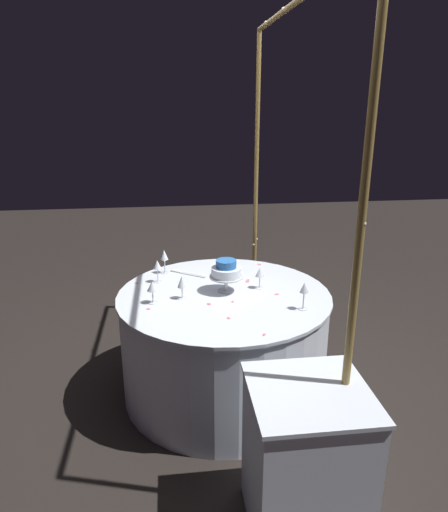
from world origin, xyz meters
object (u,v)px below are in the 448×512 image
(tiered_cake, at_px, (226,271))
(wine_glass_2, at_px, (304,290))
(decorative_arch, at_px, (291,159))
(cake_knife, at_px, (186,273))
(wine_glass_5, at_px, (157,266))
(main_table, at_px, (224,343))
(wine_glass_4, at_px, (182,283))
(side_table, at_px, (305,461))
(wine_glass_3, at_px, (152,287))
(wine_glass_0, at_px, (164,256))
(wine_glass_1, at_px, (260,273))

(tiered_cake, bearing_deg, wine_glass_2, 52.39)
(decorative_arch, bearing_deg, cake_knife, -121.29)
(wine_glass_5, bearing_deg, main_table, 59.12)
(decorative_arch, xyz_separation_m, wine_glass_4, (0.05, -0.68, -0.76))
(main_table, bearing_deg, wine_glass_2, 56.84)
(tiered_cake, bearing_deg, main_table, -26.33)
(wine_glass_2, height_order, wine_glass_5, wine_glass_2)
(side_table, bearing_deg, decorative_arch, 171.39)
(side_table, bearing_deg, wine_glass_2, 165.83)
(side_table, distance_m, wine_glass_4, 1.29)
(cake_knife, bearing_deg, main_table, 30.90)
(wine_glass_4, bearing_deg, decorative_arch, 93.93)
(side_table, xyz_separation_m, cake_knife, (-1.52, -0.47, 0.36))
(side_table, bearing_deg, wine_glass_3, -146.28)
(tiered_cake, height_order, wine_glass_3, tiered_cake)
(decorative_arch, bearing_deg, wine_glass_2, 7.86)
(main_table, height_order, cake_knife, cake_knife)
(wine_glass_4, height_order, cake_knife, wine_glass_4)
(cake_knife, bearing_deg, wine_glass_0, -105.46)
(decorative_arch, height_order, main_table, decorative_arch)
(decorative_arch, xyz_separation_m, cake_knife, (-0.39, -0.64, -0.86))
(wine_glass_0, height_order, wine_glass_1, wine_glass_0)
(main_table, xyz_separation_m, wine_glass_1, (-0.07, 0.25, 0.47))
(side_table, distance_m, wine_glass_1, 1.28)
(wine_glass_2, height_order, wine_glass_3, wine_glass_2)
(wine_glass_2, bearing_deg, cake_knife, -135.04)
(wine_glass_3, bearing_deg, tiered_cake, 105.23)
(main_table, height_order, wine_glass_2, wine_glass_2)
(wine_glass_0, distance_m, cake_knife, 0.20)
(wine_glass_0, height_order, cake_knife, wine_glass_0)
(side_table, bearing_deg, wine_glass_4, -154.83)
(wine_glass_5, bearing_deg, wine_glass_1, 74.31)
(main_table, relative_size, wine_glass_0, 7.91)
(wine_glass_3, xyz_separation_m, cake_knife, (-0.48, 0.22, -0.10))
(wine_glass_1, distance_m, wine_glass_3, 0.73)
(decorative_arch, relative_size, wine_glass_3, 16.84)
(main_table, relative_size, cake_knife, 5.46)
(wine_glass_3, height_order, cake_knife, wine_glass_3)
(decorative_arch, relative_size, side_table, 3.28)
(decorative_arch, relative_size, wine_glass_1, 17.26)
(wine_glass_2, relative_size, wine_glass_3, 1.18)
(wine_glass_2, relative_size, cake_knife, 0.67)
(cake_knife, bearing_deg, wine_glass_5, -56.74)
(wine_glass_1, relative_size, wine_glass_5, 0.89)
(side_table, bearing_deg, tiered_cake, -169.47)
(side_table, height_order, wine_glass_3, wine_glass_3)
(wine_glass_0, xyz_separation_m, wine_glass_2, (0.72, 0.83, -0.00))
(decorative_arch, bearing_deg, wine_glass_1, -112.99)
(cake_knife, bearing_deg, wine_glass_2, 44.96)
(wine_glass_1, distance_m, wine_glass_4, 0.54)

